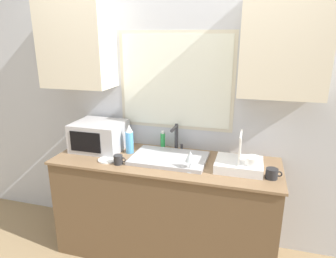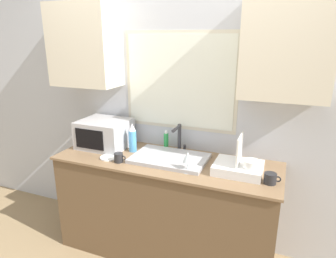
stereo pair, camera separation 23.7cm
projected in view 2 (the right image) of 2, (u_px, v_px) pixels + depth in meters
countertop at (166, 206)px, 2.63m from camera, size 1.87×0.66×0.89m
wall_back at (179, 91)px, 2.61m from camera, size 6.00×0.38×2.60m
sink_basin at (170, 158)px, 2.49m from camera, size 0.61×0.41×0.03m
faucet at (179, 136)px, 2.63m from camera, size 0.08×0.18×0.25m
microwave at (105, 134)px, 2.76m from camera, size 0.44×0.38×0.25m
dish_rack at (239, 166)px, 2.24m from camera, size 0.36×0.30×0.29m
spray_bottle at (132, 138)px, 2.65m from camera, size 0.07×0.07×0.26m
soap_bottle at (166, 141)px, 2.71m from camera, size 0.04×0.04×0.17m
mug_near_sink at (119, 158)px, 2.44m from camera, size 0.10×0.07×0.08m
wine_glass at (188, 158)px, 2.22m from camera, size 0.08×0.08×0.17m
mug_by_rack at (270, 178)px, 2.08m from camera, size 0.12×0.09×0.08m
small_plate at (109, 157)px, 2.53m from camera, size 0.16×0.16×0.01m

